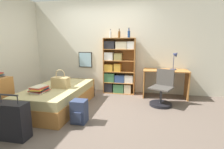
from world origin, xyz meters
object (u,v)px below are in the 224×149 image
book_stack_on_bed (39,89)px  desk_lamp (175,57)px  desk (165,78)px  backpack (79,112)px  bottle_green (110,35)px  bookcase (118,68)px  bottle_brown (119,34)px  bed (58,97)px  bottle_clear (129,34)px  handbag (61,82)px  desk_chair (162,94)px  suitcase (12,121)px

book_stack_on_bed → desk_lamp: 3.26m
desk → backpack: (-1.60, -1.86, -0.30)m
bottle_green → desk_lamp: 1.80m
bookcase → backpack: (-0.33, -1.98, -0.50)m
bottle_brown → book_stack_on_bed: bearing=-123.5°
bed → backpack: 0.97m
bookcase → bottle_clear: 0.97m
book_stack_on_bed → desk: desk is taller
bottle_clear → backpack: bottle_clear is taller
handbag → desk: bearing=30.0°
bookcase → desk_lamp: (1.50, -0.08, 0.34)m
desk → desk_chair: (-0.11, -0.63, -0.25)m
handbag → backpack: (0.64, -0.56, -0.38)m
bed → desk_chair: desk_chair is taller
bottle_clear → desk: size_ratio=0.23×
desk_lamp → desk_chair: (-0.34, -0.68, -0.80)m
bottle_brown → backpack: size_ratio=0.59×
bottle_clear → backpack: (-0.62, -2.00, -1.43)m
bottle_brown → desk_chair: bottle_brown is taller
bed → backpack: size_ratio=4.60×
book_stack_on_bed → bottle_green: (1.00, 1.84, 1.10)m
book_stack_on_bed → desk: 3.01m
handbag → desk: handbag is taller
bed → backpack: (0.75, -0.62, -0.03)m
bottle_green → desk: bearing=-4.9°
backpack → desk: bearing=49.2°
desk_chair → bed: bearing=-164.7°
handbag → bottle_brown: 2.04m
bookcase → desk_chair: (1.16, -0.75, -0.46)m
suitcase → bottle_green: bottle_green is taller
bottle_clear → desk: (0.98, -0.14, -1.13)m
desk → suitcase: bearing=-132.7°
bottle_green → bottle_clear: (0.50, 0.02, 0.01)m
desk_chair → backpack: 1.93m
book_stack_on_bed → bookcase: (1.20, 1.84, 0.18)m
desk_lamp → book_stack_on_bed: bearing=-146.9°
bottle_brown → bottle_clear: 0.26m
handbag → book_stack_on_bed: bearing=-119.0°
bottle_green → desk: size_ratio=0.21×
handbag → suitcase: 1.31m
desk → desk_chair: bearing=-100.1°
book_stack_on_bed → suitcase: bearing=-83.0°
bottle_green → desk: 1.86m
bottle_clear → book_stack_on_bed: bearing=-128.9°
handbag → bookcase: (0.97, 1.42, 0.12)m
book_stack_on_bed → bottle_brown: 2.49m
handbag → bookcase: bookcase is taller
desk_chair → bookcase: bearing=147.0°
bed → desk_chair: (2.24, 0.61, 0.02)m
suitcase → bottle_clear: size_ratio=2.64×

